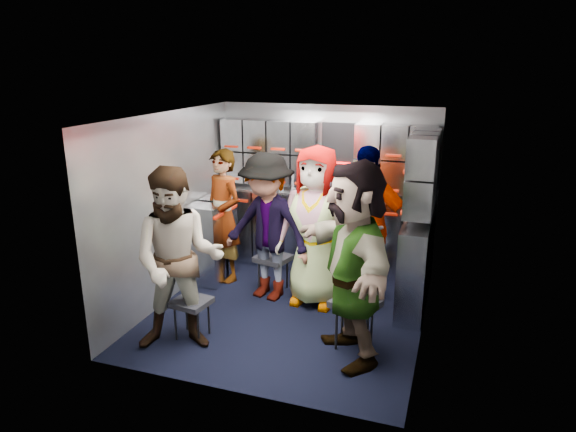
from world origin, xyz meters
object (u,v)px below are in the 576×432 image
(attendant_arc_a, at_px, (178,261))
(attendant_arc_c, at_px, (316,227))
(attendant_arc_d, at_px, (364,227))
(jump_seat_mid_left, at_px, (273,260))
(jump_seat_center, at_px, (319,267))
(jump_seat_near_left, at_px, (191,304))
(attendant_arc_b, at_px, (267,227))
(attendant_arc_e, at_px, (353,262))
(jump_seat_near_right, at_px, (355,306))
(jump_seat_mid_right, at_px, (365,267))
(attendant_standing, at_px, (223,216))

(attendant_arc_a, relative_size, attendant_arc_c, 0.98)
(attendant_arc_a, height_order, attendant_arc_d, attendant_arc_d)
(jump_seat_mid_left, distance_m, attendant_arc_c, 0.76)
(jump_seat_center, relative_size, attendant_arc_c, 0.23)
(jump_seat_near_left, bearing_deg, attendant_arc_a, -90.00)
(attendant_arc_d, bearing_deg, jump_seat_center, 177.57)
(attendant_arc_b, xyz_separation_m, attendant_arc_e, (1.16, -0.92, 0.08))
(jump_seat_center, bearing_deg, attendant_arc_e, -61.85)
(jump_seat_near_left, bearing_deg, attendant_arc_c, 50.93)
(jump_seat_center, relative_size, attendant_arc_d, 0.23)
(jump_seat_near_left, xyz_separation_m, jump_seat_mid_left, (0.38, 1.27, 0.03))
(jump_seat_near_left, relative_size, attendant_arc_a, 0.23)
(jump_seat_mid_left, relative_size, attendant_arc_a, 0.25)
(attendant_arc_b, relative_size, attendant_arc_e, 0.91)
(attendant_arc_c, height_order, attendant_arc_d, attendant_arc_d)
(jump_seat_mid_left, bearing_deg, jump_seat_near_right, -38.28)
(attendant_arc_d, bearing_deg, attendant_arc_a, -133.96)
(jump_seat_near_right, distance_m, attendant_arc_b, 1.44)
(jump_seat_mid_right, relative_size, attendant_arc_c, 0.24)
(jump_seat_mid_left, relative_size, attendant_arc_e, 0.24)
(jump_seat_near_left, height_order, attendant_standing, attendant_standing)
(attendant_arc_b, bearing_deg, attendant_arc_e, -24.49)
(jump_seat_mid_right, bearing_deg, jump_seat_near_right, -84.24)
(jump_seat_mid_left, height_order, attendant_arc_c, attendant_arc_c)
(jump_seat_mid_right, height_order, attendant_arc_d, attendant_arc_d)
(attendant_arc_a, xyz_separation_m, attendant_arc_b, (0.38, 1.27, -0.03))
(jump_seat_mid_left, relative_size, jump_seat_center, 1.05)
(jump_seat_near_right, bearing_deg, attendant_arc_b, 147.62)
(jump_seat_near_left, bearing_deg, jump_seat_center, 54.97)
(jump_seat_center, height_order, jump_seat_mid_right, jump_seat_mid_right)
(attendant_arc_a, distance_m, attendant_arc_d, 2.05)
(attendant_arc_c, bearing_deg, attendant_arc_e, -53.38)
(jump_seat_mid_right, relative_size, jump_seat_near_right, 0.83)
(jump_seat_center, height_order, attendant_arc_e, attendant_arc_e)
(jump_seat_mid_left, xyz_separation_m, attendant_arc_b, (-0.00, -0.18, 0.46))
(jump_seat_mid_left, distance_m, attendant_arc_d, 1.16)
(jump_seat_mid_left, relative_size, attendant_arc_c, 0.25)
(jump_seat_mid_right, distance_m, attendant_arc_e, 1.43)
(jump_seat_near_right, xyz_separation_m, attendant_standing, (-1.86, 1.06, 0.40))
(jump_seat_center, relative_size, attendant_arc_a, 0.24)
(jump_seat_near_right, relative_size, attendant_arc_d, 0.28)
(attendant_standing, height_order, attendant_arc_e, attendant_arc_e)
(attendant_arc_a, relative_size, attendant_arc_b, 1.04)
(attendant_standing, bearing_deg, jump_seat_mid_left, 16.12)
(jump_seat_mid_right, relative_size, attendant_arc_b, 0.25)
(jump_seat_mid_left, xyz_separation_m, attendant_standing, (-0.70, 0.14, 0.43))
(jump_seat_near_right, relative_size, attendant_arc_b, 0.30)
(jump_seat_near_right, height_order, attendant_arc_a, attendant_arc_a)
(jump_seat_near_left, xyz_separation_m, attendant_arc_e, (1.54, 0.17, 0.57))
(jump_seat_near_left, distance_m, jump_seat_near_right, 1.58)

